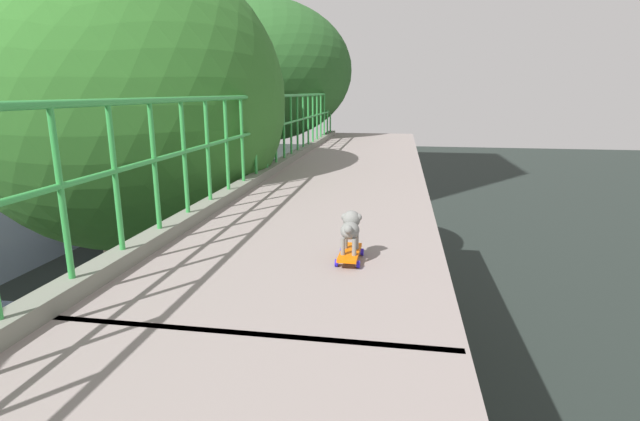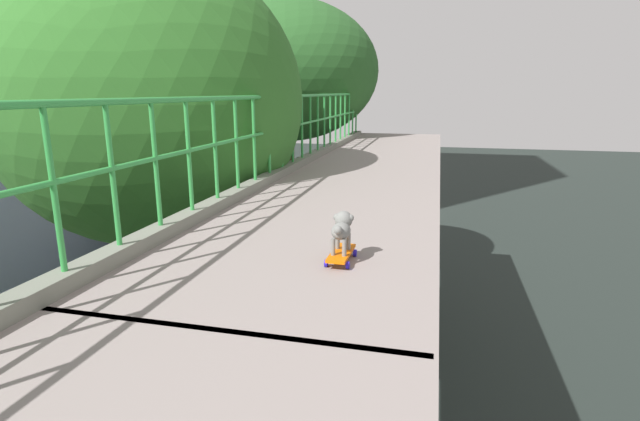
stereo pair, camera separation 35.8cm
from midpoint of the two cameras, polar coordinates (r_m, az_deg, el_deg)
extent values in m
cube|color=black|center=(2.96, -9.50, -13.74)|extent=(2.58, 0.06, 0.00)
cylinder|color=green|center=(3.65, -26.58, 2.06)|extent=(0.04, 0.04, 1.16)
cylinder|color=green|center=(4.13, -21.11, 3.83)|extent=(0.04, 0.04, 1.16)
cylinder|color=green|center=(4.64, -16.81, 5.20)|extent=(0.04, 0.04, 1.16)
cylinder|color=green|center=(5.18, -13.36, 6.27)|extent=(0.04, 0.04, 1.16)
cylinder|color=green|center=(5.74, -10.57, 7.12)|extent=(0.04, 0.04, 1.16)
cylinder|color=green|center=(6.30, -8.26, 7.80)|extent=(0.04, 0.04, 1.16)
cylinder|color=green|center=(6.88, -6.33, 8.36)|extent=(0.04, 0.04, 1.16)
cylinder|color=green|center=(7.46, -4.70, 8.83)|extent=(0.04, 0.04, 1.16)
cylinder|color=green|center=(8.05, -3.30, 9.22)|extent=(0.04, 0.04, 1.16)
cylinder|color=green|center=(8.64, -2.09, 9.56)|extent=(0.04, 0.04, 1.16)
cylinder|color=green|center=(9.24, -1.03, 9.84)|extent=(0.04, 0.04, 1.16)
cylinder|color=green|center=(9.84, -0.10, 10.10)|extent=(0.04, 0.04, 1.16)
cylinder|color=green|center=(10.44, 0.72, 10.31)|extent=(0.04, 0.04, 1.16)
cylinder|color=green|center=(11.04, 1.46, 10.51)|extent=(0.04, 0.04, 1.16)
cylinder|color=green|center=(11.65, 2.12, 10.68)|extent=(0.04, 0.04, 1.16)
cylinder|color=green|center=(12.25, 2.72, 10.84)|extent=(0.04, 0.04, 1.16)
cylinder|color=green|center=(12.86, 3.25, 10.97)|extent=(0.04, 0.04, 1.16)
cylinder|color=green|center=(13.47, 3.75, 11.10)|extent=(0.04, 0.04, 1.16)
cylinder|color=green|center=(14.08, 4.20, 11.21)|extent=(0.04, 0.04, 1.16)
cylinder|color=green|center=(14.69, 4.61, 11.32)|extent=(0.04, 0.04, 1.16)
cylinder|color=green|center=(15.30, 4.99, 11.41)|extent=(0.04, 0.04, 1.16)
cylinder|color=black|center=(12.20, -30.51, -19.65)|extent=(0.23, 0.68, 0.68)
cube|color=#1E232B|center=(14.94, -32.85, -10.50)|extent=(1.46, 2.03, 0.57)
cube|color=silver|center=(14.81, -33.03, -9.24)|extent=(0.36, 0.16, 0.12)
cylinder|color=black|center=(15.31, -27.60, -12.37)|extent=(0.23, 0.67, 0.67)
cylinder|color=black|center=(16.40, -32.08, -11.20)|extent=(0.23, 0.67, 0.67)
cube|color=#217034|center=(15.21, -14.89, -10.43)|extent=(1.82, 4.10, 0.72)
cube|color=#1E232B|center=(14.68, -15.70, -8.71)|extent=(1.51, 1.76, 0.55)
cylinder|color=black|center=(16.03, -9.79, -9.84)|extent=(0.19, 0.61, 0.61)
cylinder|color=black|center=(16.76, -15.34, -9.06)|extent=(0.19, 0.61, 0.61)
cylinder|color=black|center=(13.90, -14.20, -13.97)|extent=(0.19, 0.61, 0.61)
cylinder|color=black|center=(14.74, -20.37, -12.76)|extent=(0.19, 0.61, 0.61)
cube|color=beige|center=(25.50, -11.51, 2.35)|extent=(2.47, 11.21, 2.87)
cube|color=black|center=(25.41, -11.56, 3.46)|extent=(2.49, 10.32, 0.70)
cylinder|color=black|center=(28.86, -5.97, 1.38)|extent=(0.28, 0.96, 0.96)
cylinder|color=black|center=(29.73, -10.29, 1.60)|extent=(0.28, 0.96, 0.96)
cylinder|color=black|center=(22.59, -11.92, -2.39)|extent=(0.28, 0.96, 0.96)
cylinder|color=black|center=(23.69, -17.11, -1.95)|extent=(0.28, 0.96, 0.96)
cylinder|color=brown|center=(9.99, -16.63, -11.41)|extent=(0.46, 0.46, 5.07)
ellipsoid|color=#2E6826|center=(9.07, -18.41, 12.16)|extent=(5.34, 5.34, 5.06)
cylinder|color=#543820|center=(16.50, -3.23, 0.38)|extent=(0.50, 0.50, 5.70)
ellipsoid|color=#275724|center=(16.05, -3.45, 16.14)|extent=(5.93, 5.93, 4.43)
cube|color=#F06206|center=(3.97, 5.10, -5.07)|extent=(0.16, 0.47, 0.02)
cylinder|color=#2419BE|center=(4.12, 6.66, -5.05)|extent=(0.03, 0.06, 0.06)
cylinder|color=#2419BE|center=(4.14, 4.26, -4.87)|extent=(0.03, 0.06, 0.06)
cylinder|color=#2419BE|center=(3.83, 6.00, -6.49)|extent=(0.03, 0.06, 0.06)
cylinder|color=#2419BE|center=(3.86, 3.42, -6.28)|extent=(0.03, 0.06, 0.06)
cylinder|color=slate|center=(4.01, 5.95, -3.70)|extent=(0.04, 0.04, 0.14)
cylinder|color=slate|center=(4.02, 4.65, -3.61)|extent=(0.04, 0.04, 0.14)
cylinder|color=slate|center=(3.85, 5.56, -4.44)|extent=(0.04, 0.04, 0.14)
cylinder|color=slate|center=(3.86, 4.21, -4.34)|extent=(0.04, 0.04, 0.14)
ellipsoid|color=slate|center=(3.90, 5.13, -2.46)|extent=(0.16, 0.23, 0.14)
sphere|color=slate|center=(3.97, 5.39, -1.13)|extent=(0.15, 0.15, 0.15)
ellipsoid|color=slate|center=(4.04, 5.54, -1.04)|extent=(0.05, 0.07, 0.04)
sphere|color=slate|center=(3.96, 6.19, -0.92)|extent=(0.06, 0.06, 0.06)
sphere|color=slate|center=(3.98, 4.60, -0.82)|extent=(0.06, 0.06, 0.06)
sphere|color=slate|center=(3.78, 4.85, -2.33)|extent=(0.07, 0.07, 0.07)
camera|label=1|loc=(0.18, -87.89, 0.52)|focal=27.02mm
camera|label=2|loc=(0.18, 92.11, -0.52)|focal=27.02mm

